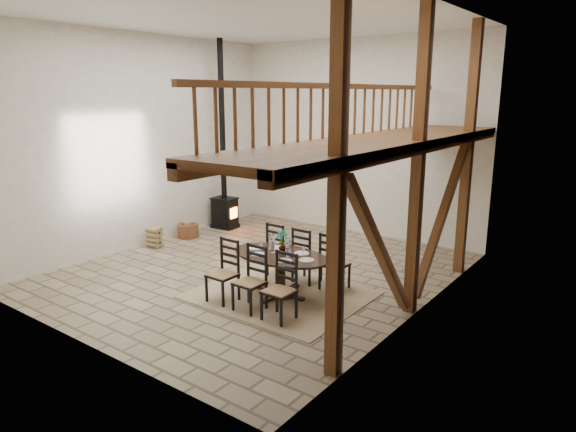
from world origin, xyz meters
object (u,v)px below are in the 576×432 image
Objects in this scene: wood_stove at (224,188)px; dining_table at (280,274)px; log_stack at (154,237)px; log_basket at (188,230)px.

dining_table is at bearing -40.65° from wood_stove.
dining_table is 4.35m from log_stack.
log_basket is (-0.09, -1.29, -0.93)m from wood_stove.
wood_stove is 9.33× the size of log_basket.
dining_table is 4.05× the size of log_basket.
wood_stove is 2.53m from log_stack.
wood_stove is 10.18× the size of log_stack.
wood_stove reaches higher than dining_table.
dining_table is 4.61m from log_basket.
log_basket is 1.09× the size of log_stack.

